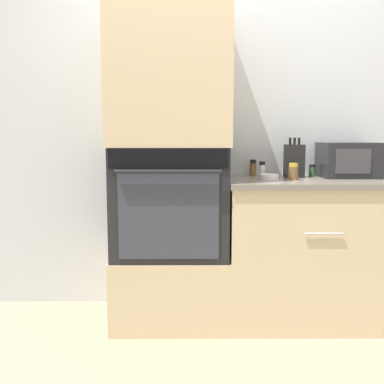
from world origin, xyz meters
TOP-DOWN VIEW (x-y plane):
  - ground_plane at (0.00, 0.00)m, footprint 12.00×12.00m
  - wall_back at (0.00, 0.63)m, footprint 8.00×0.05m
  - oven_cabinet_base at (-0.36, 0.30)m, footprint 0.72×0.60m
  - wall_oven at (-0.36, 0.30)m, footprint 0.70×0.64m
  - oven_cabinet_upper at (-0.36, 0.30)m, footprint 0.72×0.60m
  - counter_unit at (0.52, 0.30)m, footprint 1.06×0.63m
  - microwave at (0.80, 0.43)m, footprint 0.36×0.31m
  - knife_block at (0.45, 0.45)m, footprint 0.12×0.12m
  - bowl at (0.25, 0.27)m, footprint 0.12×0.12m
  - condiment_jar_near at (0.19, 0.55)m, footprint 0.04×0.04m
  - condiment_jar_mid at (0.59, 0.51)m, footprint 0.05×0.05m
  - condiment_jar_far at (0.23, 0.38)m, footprint 0.04×0.04m
  - condiment_jar_back at (0.41, 0.28)m, footprint 0.06×0.06m

SIDE VIEW (x-z plane):
  - ground_plane at x=0.00m, z-range 0.00..0.00m
  - oven_cabinet_base at x=-0.36m, z-range 0.00..0.44m
  - counter_unit at x=0.52m, z-range 0.00..0.91m
  - wall_oven at x=-0.36m, z-range 0.44..1.12m
  - bowl at x=0.25m, z-range 0.91..0.95m
  - condiment_jar_mid at x=0.59m, z-range 0.91..0.99m
  - condiment_jar_back at x=0.41m, z-range 0.91..1.01m
  - condiment_jar_far at x=0.23m, z-range 0.91..1.02m
  - condiment_jar_near at x=0.19m, z-range 0.91..1.02m
  - knife_block at x=0.45m, z-range 0.89..1.15m
  - microwave at x=0.80m, z-range 0.91..1.14m
  - wall_back at x=0.00m, z-range 0.00..2.50m
  - oven_cabinet_upper at x=-0.36m, z-range 1.12..1.98m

